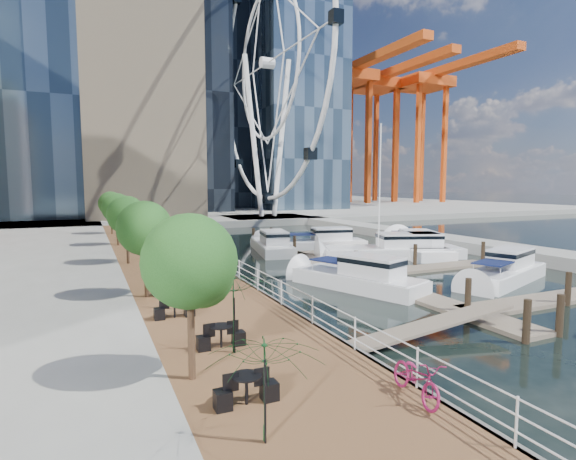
# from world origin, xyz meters

# --- Properties ---
(ground) EXTENTS (520.00, 520.00, 0.00)m
(ground) POSITION_xyz_m (0.00, 0.00, 0.00)
(ground) COLOR black
(ground) RESTS_ON ground
(boardwalk) EXTENTS (6.00, 60.00, 1.00)m
(boardwalk) POSITION_xyz_m (-9.00, 15.00, 0.50)
(boardwalk) COLOR brown
(boardwalk) RESTS_ON ground
(seawall) EXTENTS (0.25, 60.00, 1.00)m
(seawall) POSITION_xyz_m (-6.00, 15.00, 0.50)
(seawall) COLOR #595954
(seawall) RESTS_ON ground
(land_far) EXTENTS (200.00, 114.00, 1.00)m
(land_far) POSITION_xyz_m (0.00, 102.00, 0.50)
(land_far) COLOR gray
(land_far) RESTS_ON ground
(breakwater) EXTENTS (4.00, 60.00, 1.00)m
(breakwater) POSITION_xyz_m (20.00, 20.00, 0.50)
(breakwater) COLOR gray
(breakwater) RESTS_ON ground
(pier) EXTENTS (14.00, 12.00, 1.00)m
(pier) POSITION_xyz_m (14.00, 52.00, 0.50)
(pier) COLOR gray
(pier) RESTS_ON ground
(railing) EXTENTS (0.10, 60.00, 1.05)m
(railing) POSITION_xyz_m (-6.10, 15.00, 1.52)
(railing) COLOR white
(railing) RESTS_ON boardwalk
(floating_docks) EXTENTS (16.00, 34.00, 2.60)m
(floating_docks) POSITION_xyz_m (7.97, 9.98, 0.49)
(floating_docks) COLOR #6D6051
(floating_docks) RESTS_ON ground
(ferris_wheel) EXTENTS (5.80, 45.60, 47.80)m
(ferris_wheel) POSITION_xyz_m (14.00, 52.00, 25.92)
(ferris_wheel) COLOR white
(ferris_wheel) RESTS_ON ground
(port_cranes) EXTENTS (40.00, 52.00, 38.00)m
(port_cranes) POSITION_xyz_m (67.67, 95.67, 20.00)
(port_cranes) COLOR #D84C14
(port_cranes) RESTS_ON ground
(street_trees) EXTENTS (2.60, 42.60, 4.60)m
(street_trees) POSITION_xyz_m (-11.40, 14.00, 4.29)
(street_trees) COLOR #3F2B1C
(street_trees) RESTS_ON ground
(cafe_tables) EXTENTS (2.50, 13.70, 0.74)m
(cafe_tables) POSITION_xyz_m (-10.40, -2.00, 1.37)
(cafe_tables) COLOR black
(cafe_tables) RESTS_ON ground
(yacht_foreground) EXTENTS (9.73, 5.68, 2.15)m
(yacht_foreground) POSITION_xyz_m (10.75, 2.41, 0.00)
(yacht_foreground) COLOR white
(yacht_foreground) RESTS_ON ground
(bicycle) EXTENTS (1.03, 2.15, 1.08)m
(bicycle) POSITION_xyz_m (-6.50, -9.47, 1.54)
(bicycle) COLOR maroon
(bicycle) RESTS_ON boardwalk
(pedestrian_near) EXTENTS (0.63, 0.66, 1.52)m
(pedestrian_near) POSITION_xyz_m (-7.12, 8.15, 1.76)
(pedestrian_near) COLOR #545A71
(pedestrian_near) RESTS_ON boardwalk
(pedestrian_mid) EXTENTS (0.79, 0.96, 1.82)m
(pedestrian_mid) POSITION_xyz_m (-7.26, 21.62, 1.91)
(pedestrian_mid) COLOR gray
(pedestrian_mid) RESTS_ON boardwalk
(pedestrian_far) EXTENTS (1.16, 0.55, 1.92)m
(pedestrian_far) POSITION_xyz_m (-9.98, 27.04, 1.96)
(pedestrian_far) COLOR #31363E
(pedestrian_far) RESTS_ON boardwalk
(moored_yachts) EXTENTS (20.34, 34.58, 11.50)m
(moored_yachts) POSITION_xyz_m (9.34, 13.23, 0.00)
(moored_yachts) COLOR silver
(moored_yachts) RESTS_ON ground
(cafe_seating) EXTENTS (3.83, 13.83, 2.58)m
(cafe_seating) POSITION_xyz_m (-10.16, -4.31, 2.20)
(cafe_seating) COLOR #103A18
(cafe_seating) RESTS_ON ground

